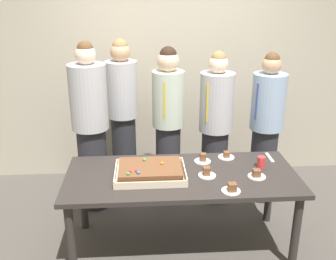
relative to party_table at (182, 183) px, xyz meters
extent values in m
plane|color=#4C4742|center=(0.00, 0.00, -0.64)|extent=(12.00, 12.00, 0.00)
cube|color=#B2A893|center=(0.00, 1.60, 0.86)|extent=(8.00, 0.12, 3.00)
cube|color=#2D2826|center=(0.00, 0.00, 0.06)|extent=(1.97, 0.86, 0.04)
cylinder|color=#2D2826|center=(-0.91, -0.35, -0.30)|extent=(0.07, 0.07, 0.68)
cylinder|color=#2D2826|center=(0.91, -0.35, -0.30)|extent=(0.07, 0.07, 0.68)
cylinder|color=#2D2826|center=(-0.91, 0.35, -0.30)|extent=(0.07, 0.07, 0.68)
cylinder|color=#2D2826|center=(0.91, 0.35, -0.30)|extent=(0.07, 0.07, 0.68)
cube|color=beige|center=(-0.27, -0.01, 0.09)|extent=(0.59, 0.46, 0.01)
cube|color=beige|center=(-0.27, -0.23, 0.12)|extent=(0.59, 0.01, 0.05)
cube|color=beige|center=(-0.27, 0.21, 0.12)|extent=(0.59, 0.01, 0.05)
cube|color=beige|center=(-0.56, -0.01, 0.12)|extent=(0.01, 0.46, 0.05)
cube|color=beige|center=(0.02, -0.01, 0.12)|extent=(0.01, 0.46, 0.05)
cube|color=brown|center=(-0.27, -0.01, 0.13)|extent=(0.52, 0.39, 0.08)
sphere|color=green|center=(-0.45, -0.16, 0.18)|extent=(0.03, 0.03, 0.03)
sphere|color=red|center=(-0.43, -0.12, 0.18)|extent=(0.03, 0.03, 0.03)
sphere|color=#2D84E0|center=(-0.37, -0.14, 0.18)|extent=(0.03, 0.03, 0.03)
sphere|color=red|center=(-0.38, -0.11, 0.18)|extent=(0.03, 0.03, 0.03)
sphere|color=orange|center=(-0.17, 0.02, 0.18)|extent=(0.03, 0.03, 0.03)
sphere|color=green|center=(-0.31, 0.10, 0.18)|extent=(0.03, 0.03, 0.03)
cylinder|color=white|center=(0.21, 0.24, 0.08)|extent=(0.15, 0.15, 0.01)
cube|color=brown|center=(0.22, 0.24, 0.12)|extent=(0.05, 0.06, 0.07)
cylinder|color=white|center=(0.45, 0.31, 0.08)|extent=(0.15, 0.15, 0.01)
cube|color=brown|center=(0.45, 0.31, 0.12)|extent=(0.05, 0.06, 0.05)
cylinder|color=white|center=(0.62, -0.09, 0.08)|extent=(0.15, 0.15, 0.01)
cube|color=brown|center=(0.62, -0.10, 0.12)|extent=(0.06, 0.06, 0.06)
cylinder|color=white|center=(0.35, -0.32, 0.08)|extent=(0.15, 0.15, 0.01)
cube|color=brown|center=(0.36, -0.33, 0.12)|extent=(0.06, 0.06, 0.07)
cylinder|color=white|center=(0.21, -0.04, 0.08)|extent=(0.15, 0.15, 0.01)
cube|color=brown|center=(0.21, -0.04, 0.12)|extent=(0.06, 0.06, 0.07)
cylinder|color=red|center=(0.71, 0.09, 0.13)|extent=(0.07, 0.07, 0.10)
cube|color=silver|center=(0.85, 0.28, 0.08)|extent=(0.03, 0.20, 0.01)
cylinder|color=#28282D|center=(-0.06, 0.85, -0.21)|extent=(0.26, 0.26, 0.86)
cylinder|color=#B7C6B2|center=(-0.06, 0.85, 0.51)|extent=(0.33, 0.33, 0.57)
cube|color=gold|center=(-0.10, 0.70, 0.53)|extent=(0.04, 0.02, 0.37)
sphere|color=beige|center=(-0.06, 0.85, 0.89)|extent=(0.22, 0.22, 0.22)
sphere|color=black|center=(-0.06, 0.85, 0.95)|extent=(0.17, 0.17, 0.17)
cylinder|color=#28282D|center=(0.97, 0.80, -0.23)|extent=(0.28, 0.28, 0.82)
cylinder|color=#93ADCC|center=(0.97, 0.80, 0.47)|extent=(0.34, 0.34, 0.58)
cube|color=navy|center=(0.83, 0.71, 0.50)|extent=(0.04, 0.02, 0.37)
sphere|color=tan|center=(0.97, 0.80, 0.85)|extent=(0.19, 0.19, 0.19)
sphere|color=brown|center=(0.97, 0.80, 0.90)|extent=(0.15, 0.15, 0.15)
cylinder|color=#28282D|center=(-0.85, 0.76, -0.20)|extent=(0.30, 0.30, 0.88)
cylinder|color=#B2B2B7|center=(-0.85, 0.76, 0.56)|extent=(0.37, 0.37, 0.65)
sphere|color=beige|center=(-0.85, 0.76, 0.98)|extent=(0.20, 0.20, 0.20)
sphere|color=brown|center=(-0.85, 0.76, 1.03)|extent=(0.15, 0.15, 0.15)
cylinder|color=#28282D|center=(0.43, 0.81, -0.24)|extent=(0.28, 0.28, 0.81)
cylinder|color=#B2B2B7|center=(0.43, 0.81, 0.47)|extent=(0.35, 0.35, 0.60)
cube|color=gold|center=(0.33, 0.69, 0.50)|extent=(0.04, 0.02, 0.39)
sphere|color=beige|center=(0.43, 0.81, 0.86)|extent=(0.20, 0.20, 0.20)
sphere|color=olive|center=(0.43, 0.81, 0.92)|extent=(0.15, 0.15, 0.15)
cylinder|color=#28282D|center=(-0.54, 1.13, -0.20)|extent=(0.27, 0.27, 0.88)
cylinder|color=#B2B2B7|center=(-0.54, 1.13, 0.54)|extent=(0.34, 0.34, 0.61)
sphere|color=tan|center=(-0.54, 1.13, 0.94)|extent=(0.21, 0.21, 0.21)
sphere|color=olive|center=(-0.54, 1.13, 0.99)|extent=(0.16, 0.16, 0.16)
camera|label=1|loc=(-0.32, -2.97, 1.60)|focal=41.85mm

